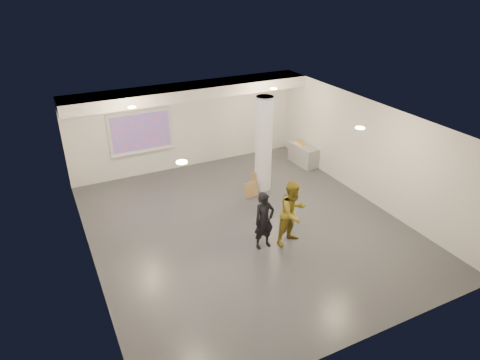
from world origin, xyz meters
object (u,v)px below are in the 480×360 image
man (293,213)px  credenza (303,155)px  column (264,144)px  projection_screen (141,132)px  woman (264,221)px

man → credenza: bearing=37.5°
column → credenza: size_ratio=2.51×
projection_screen → woman: 5.72m
projection_screen → woman: bearing=-73.9°
column → man: size_ratio=1.74×
projection_screen → woman: projection_screen is taller
projection_screen → man: size_ratio=1.22×
projection_screen → credenza: size_ratio=1.76×
credenza → man: man is taller
woman → man: bearing=-13.0°
credenza → woman: size_ratio=0.79×
projection_screen → credenza: projection_screen is taller
projection_screen → woman: (1.57, -5.45, -0.77)m
woman → man: (0.74, -0.13, 0.11)m
column → credenza: (2.22, 1.01, -1.15)m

